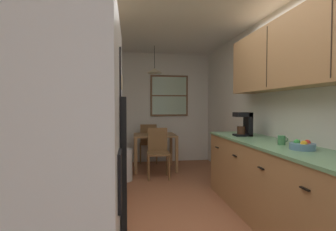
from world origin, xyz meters
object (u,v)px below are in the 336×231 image
object	(u,v)px
dining_chair_far	(149,141)
storage_canister	(84,140)
stove_range	(72,224)
fruit_bowl	(302,146)
refrigerator	(42,211)
coffee_maker	(245,124)
trash_bin	(123,165)
dining_table	(155,140)
mug_by_coffeemaker	(282,140)
dining_chair_near	(158,150)
microwave_over_range	(52,50)

from	to	relation	value
dining_chair_far	storage_canister	bearing A→B (deg)	-103.97
stove_range	fruit_bowl	xyz separation A→B (m)	(2.01, 0.31, 0.47)
refrigerator	stove_range	xyz separation A→B (m)	(-0.03, 0.69, -0.38)
stove_range	coffee_maker	xyz separation A→B (m)	(1.98, 1.45, 0.60)
dining_chair_far	coffee_maker	xyz separation A→B (m)	(1.14, -2.53, 0.57)
refrigerator	trash_bin	distance (m)	3.42
stove_range	storage_canister	distance (m)	0.79
dining_table	trash_bin	size ratio (longest dim) A/B	1.54
refrigerator	mug_by_coffeemaker	xyz separation A→B (m)	(1.97, 1.32, 0.10)
dining_chair_near	storage_canister	xyz separation A→B (m)	(-0.93, -2.22, 0.50)
dining_chair_near	coffee_maker	xyz separation A→B (m)	(1.05, -1.36, 0.57)
microwave_over_range	dining_table	distance (m)	3.71
dining_chair_far	mug_by_coffeemaker	bearing A→B (deg)	-70.76
trash_bin	coffee_maker	bearing A→B (deg)	-35.87
refrigerator	microwave_over_range	distance (m)	1.10
coffee_maker	fruit_bowl	xyz separation A→B (m)	(0.04, -1.14, -0.13)
dining_table	dining_chair_far	bearing A→B (deg)	98.24
storage_canister	dining_chair_near	bearing A→B (deg)	67.23
dining_table	fruit_bowl	distance (m)	3.28
coffee_maker	mug_by_coffeemaker	size ratio (longest dim) A/B	2.85
dining_chair_near	fruit_bowl	size ratio (longest dim) A/B	3.95
refrigerator	microwave_over_range	xyz separation A→B (m)	(-0.14, 0.69, 0.84)
dining_chair_near	mug_by_coffeemaker	distance (m)	2.47
stove_range	trash_bin	world-z (taller)	stove_range
dining_chair_near	trash_bin	xyz separation A→B (m)	(-0.63, -0.14, -0.22)
dining_table	fruit_bowl	world-z (taller)	fruit_bowl
storage_canister	fruit_bowl	xyz separation A→B (m)	(2.02, -0.28, -0.06)
storage_canister	coffee_maker	bearing A→B (deg)	23.44
dining_chair_near	trash_bin	size ratio (longest dim) A/B	1.63
microwave_over_range	dining_chair_far	size ratio (longest dim) A/B	0.67
refrigerator	storage_canister	xyz separation A→B (m)	(-0.04, 1.28, 0.14)
storage_canister	mug_by_coffeemaker	xyz separation A→B (m)	(2.01, 0.04, -0.05)
storage_canister	mug_by_coffeemaker	world-z (taller)	storage_canister
dining_chair_far	fruit_bowl	xyz separation A→B (m)	(1.18, -3.66, 0.44)
microwave_over_range	fruit_bowl	world-z (taller)	microwave_over_range
dining_chair_far	fruit_bowl	world-z (taller)	fruit_bowl
trash_bin	coffee_maker	xyz separation A→B (m)	(1.68, -1.22, 0.79)
stove_range	mug_by_coffeemaker	bearing A→B (deg)	17.35
coffee_maker	mug_by_coffeemaker	xyz separation A→B (m)	(0.03, -0.82, -0.12)
stove_range	coffee_maker	size ratio (longest dim) A/B	3.39
microwave_over_range	storage_canister	xyz separation A→B (m)	(0.11, 0.59, -0.69)
mug_by_coffeemaker	microwave_over_range	bearing A→B (deg)	-163.53
stove_range	storage_canister	world-z (taller)	stove_range
refrigerator	dining_table	world-z (taller)	refrigerator
trash_bin	dining_chair_near	bearing A→B (deg)	12.63
trash_bin	storage_canister	xyz separation A→B (m)	(-0.30, -2.08, 0.72)
dining_chair_near	coffee_maker	world-z (taller)	coffee_maker
dining_chair_far	microwave_over_range	bearing A→B (deg)	-103.45
storage_canister	mug_by_coffeemaker	size ratio (longest dim) A/B	1.72
refrigerator	microwave_over_range	size ratio (longest dim) A/B	2.82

